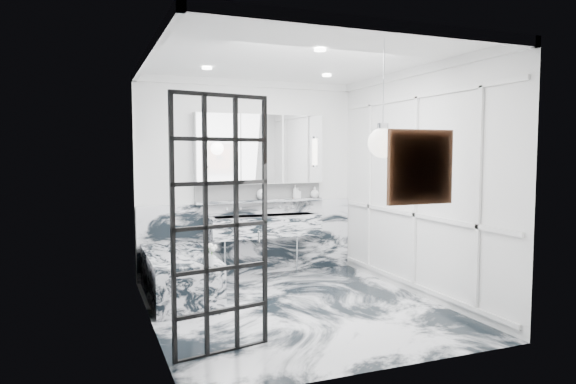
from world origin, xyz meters
name	(u,v)px	position (x,y,z in m)	size (l,w,h in m)	color
floor	(297,308)	(0.00, 0.00, 0.00)	(3.60, 3.60, 0.00)	white
ceiling	(297,58)	(0.00, 0.00, 2.80)	(3.60, 3.60, 0.00)	white
wall_back	(249,178)	(0.00, 1.80, 1.40)	(3.60, 3.60, 0.00)	white
wall_front	(384,199)	(0.00, -1.80, 1.40)	(3.60, 3.60, 0.00)	white
wall_left	(150,189)	(-1.60, 0.00, 1.40)	(3.60, 3.60, 0.00)	white
wall_right	(416,182)	(1.60, 0.00, 1.40)	(3.60, 3.60, 0.00)	white
marble_clad_back	(250,238)	(0.00, 1.78, 0.53)	(3.18, 0.05, 1.05)	white
marble_clad_left	(151,195)	(-1.59, 0.00, 1.34)	(0.02, 3.56, 2.68)	white
panel_molding	(415,191)	(1.58, 0.00, 1.30)	(0.03, 3.40, 2.30)	white
soap_bottle_a	(295,192)	(0.68, 1.71, 1.19)	(0.08, 0.08, 0.20)	#8C5919
soap_bottle_b	(298,193)	(0.73, 1.71, 1.17)	(0.07, 0.07, 0.16)	#4C4C51
soap_bottle_c	(315,192)	(1.00, 1.71, 1.17)	(0.13, 0.13, 0.16)	silver
face_pot	(262,194)	(0.17, 1.71, 1.17)	(0.16, 0.16, 0.16)	white
amber_bottle	(294,195)	(0.67, 1.71, 1.14)	(0.04, 0.04, 0.10)	#8C5919
flower_vase	(210,260)	(-0.97, 0.08, 0.61)	(0.07, 0.07, 0.12)	silver
crittall_door	(221,226)	(-1.11, -0.96, 1.13)	(0.88, 0.04, 2.26)	black
artwork	(420,167)	(0.37, -1.76, 1.65)	(0.52, 0.05, 0.52)	#D34615
pendant_light	(383,143)	(0.24, -1.40, 1.85)	(0.26, 0.26, 0.26)	white
trough_sink	(265,226)	(0.15, 1.55, 0.73)	(1.60, 0.45, 0.30)	silver
ledge	(261,201)	(0.15, 1.72, 1.07)	(1.90, 0.14, 0.04)	silver
subway_tile	(259,191)	(0.15, 1.78, 1.21)	(1.90, 0.03, 0.23)	white
mirror_cabinet	(260,149)	(0.15, 1.73, 1.82)	(1.90, 0.16, 1.00)	white
sconce_left	(205,152)	(-0.67, 1.63, 1.78)	(0.07, 0.07, 0.40)	white
sconce_right	(315,152)	(0.97, 1.63, 1.78)	(0.07, 0.07, 0.40)	white
bathtub	(179,276)	(-1.18, 0.90, 0.28)	(0.75, 1.65, 0.55)	silver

